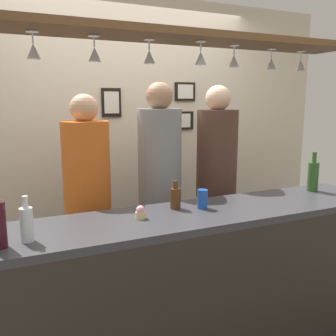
{
  "coord_description": "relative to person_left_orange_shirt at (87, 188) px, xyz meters",
  "views": [
    {
      "loc": [
        -1.05,
        -2.27,
        1.64
      ],
      "look_at": [
        0.0,
        0.1,
        1.16
      ],
      "focal_mm": 39.09,
      "sensor_mm": 36.0,
      "label": 1
    }
  ],
  "objects": [
    {
      "name": "person_right_brown_shirt",
      "position": [
        1.09,
        -0.0,
        0.05
      ],
      "size": [
        0.34,
        0.34,
        1.77
      ],
      "color": "#2D334C",
      "rests_on": "ground_plane"
    },
    {
      "name": "hanging_wineglass_center_left",
      "position": [
        0.26,
        -0.6,
        0.87
      ],
      "size": [
        0.07,
        0.07,
        0.13
      ],
      "color": "silver",
      "rests_on": "overhead_glass_rack"
    },
    {
      "name": "person_middle_grey_shirt",
      "position": [
        0.57,
        0.0,
        0.06
      ],
      "size": [
        0.34,
        0.34,
        1.78
      ],
      "color": "#2D334C",
      "rests_on": "ground_plane"
    },
    {
      "name": "bottle_beer_brown_stubby",
      "position": [
        0.45,
        -0.56,
        0.01
      ],
      "size": [
        0.07,
        0.07,
        0.18
      ],
      "color": "#512D14",
      "rests_on": "bar_counter"
    },
    {
      "name": "picture_frame_upper_small",
      "position": [
        1.15,
        0.73,
        0.71
      ],
      "size": [
        0.22,
        0.02,
        0.18
      ],
      "color": "black",
      "rests_on": "back_wall"
    },
    {
      "name": "bottle_soda_clear",
      "position": [
        -0.45,
        -0.77,
        0.03
      ],
      "size": [
        0.06,
        0.06,
        0.23
      ],
      "color": "silver",
      "rests_on": "bar_counter"
    },
    {
      "name": "hanging_wineglass_far_left",
      "position": [
        -0.36,
        -0.59,
        0.87
      ],
      "size": [
        0.07,
        0.07,
        0.13
      ],
      "color": "silver",
      "rests_on": "overhead_glass_rack"
    },
    {
      "name": "hanging_wineglass_center",
      "position": [
        0.56,
        -0.66,
        0.87
      ],
      "size": [
        0.07,
        0.07,
        0.13
      ],
      "color": "silver",
      "rests_on": "overhead_glass_rack"
    },
    {
      "name": "overhead_glass_rack",
      "position": [
        0.54,
        -0.63,
        0.98
      ],
      "size": [
        2.2,
        0.36,
        0.04
      ],
      "primitive_type": "cube",
      "color": "brown"
    },
    {
      "name": "back_wall",
      "position": [
        0.54,
        0.77,
        0.28
      ],
      "size": [
        4.4,
        0.06,
        2.6
      ],
      "primitive_type": "cube",
      "color": "beige",
      "rests_on": "ground_plane"
    },
    {
      "name": "picture_frame_crest",
      "position": [
        0.4,
        0.73,
        0.6
      ],
      "size": [
        0.18,
        0.02,
        0.26
      ],
      "color": "black",
      "rests_on": "back_wall"
    },
    {
      "name": "cupcake",
      "position": [
        0.17,
        -0.66,
        -0.02
      ],
      "size": [
        0.06,
        0.06,
        0.08
      ],
      "color": "beige",
      "rests_on": "bar_counter"
    },
    {
      "name": "hanging_wineglass_right",
      "position": [
        1.15,
        -0.57,
        0.87
      ],
      "size": [
        0.07,
        0.07,
        0.13
      ],
      "color": "silver",
      "rests_on": "overhead_glass_rack"
    },
    {
      "name": "person_left_orange_shirt",
      "position": [
        0.0,
        0.0,
        0.0
      ],
      "size": [
        0.34,
        0.34,
        1.69
      ],
      "color": "#2D334C",
      "rests_on": "ground_plane"
    },
    {
      "name": "bottle_champagne_green",
      "position": [
        1.6,
        -0.56,
        0.06
      ],
      "size": [
        0.08,
        0.08,
        0.3
      ],
      "color": "#2D5623",
      "rests_on": "bar_counter"
    },
    {
      "name": "bar_counter",
      "position": [
        0.54,
        -0.83,
        -0.36
      ],
      "size": [
        2.7,
        0.55,
        0.96
      ],
      "color": "#38383D",
      "rests_on": "ground_plane"
    },
    {
      "name": "picture_frame_lower_pair",
      "position": [
        1.09,
        0.73,
        0.42
      ],
      "size": [
        0.3,
        0.02,
        0.18
      ],
      "color": "black",
      "rests_on": "back_wall"
    },
    {
      "name": "drink_can",
      "position": [
        0.61,
        -0.62,
        0.0
      ],
      "size": [
        0.07,
        0.07,
        0.12
      ],
      "primitive_type": "cylinder",
      "color": "#1E4CB2",
      "rests_on": "bar_counter"
    },
    {
      "name": "hanging_wineglass_center_right",
      "position": [
        0.82,
        -0.61,
        0.87
      ],
      "size": [
        0.07,
        0.07,
        0.13
      ],
      "color": "silver",
      "rests_on": "overhead_glass_rack"
    },
    {
      "name": "hanging_wineglass_left",
      "position": [
        -0.05,
        -0.59,
        0.87
      ],
      "size": [
        0.07,
        0.07,
        0.13
      ],
      "color": "silver",
      "rests_on": "overhead_glass_rack"
    },
    {
      "name": "hanging_wineglass_far_right",
      "position": [
        1.41,
        -0.56,
        0.87
      ],
      "size": [
        0.07,
        0.07,
        0.13
      ],
      "color": "silver",
      "rests_on": "overhead_glass_rack"
    },
    {
      "name": "ground_plane",
      "position": [
        0.54,
        -0.33,
        -1.02
      ],
      "size": [
        8.0,
        8.0,
        0.0
      ],
      "primitive_type": "plane",
      "color": "#4C4742"
    }
  ]
}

